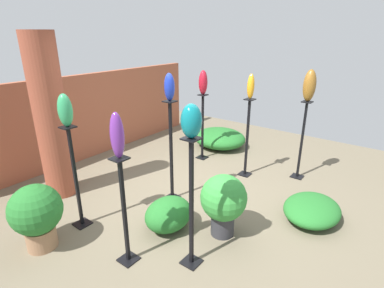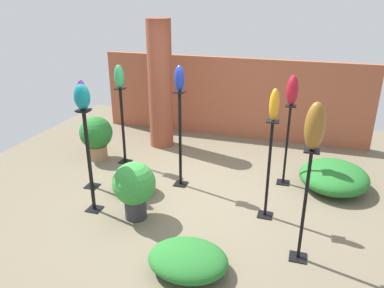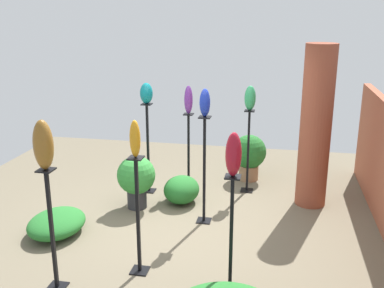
# 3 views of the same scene
# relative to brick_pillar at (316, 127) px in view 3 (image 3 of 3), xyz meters

# --- Properties ---
(ground_plane) EXTENTS (8.00, 8.00, 0.00)m
(ground_plane) POSITION_rel_brick_pillar_xyz_m (1.20, -1.79, -1.23)
(ground_plane) COLOR #6B604C
(brick_pillar) EXTENTS (0.46, 0.46, 2.45)m
(brick_pillar) POSITION_rel_brick_pillar_xyz_m (0.00, 0.00, 0.00)
(brick_pillar) COLOR brown
(brick_pillar) RESTS_ON ground
(pedestal_teal) EXTENTS (0.20, 0.20, 1.48)m
(pedestal_teal) POSITION_rel_brick_pillar_xyz_m (0.01, -2.60, -0.54)
(pedestal_teal) COLOR black
(pedestal_teal) RESTS_ON ground
(pedestal_ruby) EXTENTS (0.20, 0.20, 1.31)m
(pedestal_ruby) POSITION_rel_brick_pillar_xyz_m (2.50, -0.97, -0.62)
(pedestal_ruby) COLOR black
(pedestal_ruby) RESTS_ON ground
(pedestal_amber) EXTENTS (0.20, 0.20, 1.39)m
(pedestal_amber) POSITION_rel_brick_pillar_xyz_m (2.34, -2.03, -0.59)
(pedestal_amber) COLOR black
(pedestal_amber) RESTS_ON ground
(pedestal_bronze) EXTENTS (0.20, 0.20, 1.36)m
(pedestal_bronze) POSITION_rel_brick_pillar_xyz_m (2.82, -2.81, -0.60)
(pedestal_bronze) COLOR black
(pedestal_bronze) RESTS_ON ground
(pedestal_violet) EXTENTS (0.20, 0.20, 1.26)m
(pedestal_violet) POSITION_rel_brick_pillar_xyz_m (-0.39, -2.01, -0.65)
(pedestal_violet) COLOR black
(pedestal_violet) RESTS_ON ground
(pedestal_jade) EXTENTS (0.20, 0.20, 1.37)m
(pedestal_jade) POSITION_rel_brick_pillar_xyz_m (-0.32, -1.00, -0.59)
(pedestal_jade) COLOR black
(pedestal_jade) RESTS_ON ground
(pedestal_cobalt) EXTENTS (0.20, 0.20, 1.53)m
(pedestal_cobalt) POSITION_rel_brick_pillar_xyz_m (0.93, -1.52, -0.51)
(pedestal_cobalt) COLOR black
(pedestal_cobalt) RESTS_ON ground
(art_vase_teal) EXTENTS (0.20, 0.20, 0.33)m
(art_vase_teal) POSITION_rel_brick_pillar_xyz_m (0.01, -2.60, 0.42)
(art_vase_teal) COLOR #0F727A
(art_vase_teal) RESTS_ON pedestal_teal
(art_vase_ruby) EXTENTS (0.17, 0.16, 0.45)m
(art_vase_ruby) POSITION_rel_brick_pillar_xyz_m (2.50, -0.97, 0.31)
(art_vase_ruby) COLOR maroon
(art_vase_ruby) RESTS_ON pedestal_ruby
(art_vase_amber) EXTENTS (0.12, 0.12, 0.41)m
(art_vase_amber) POSITION_rel_brick_pillar_xyz_m (2.34, -2.03, 0.36)
(art_vase_amber) COLOR orange
(art_vase_amber) RESTS_ON pedestal_amber
(art_vase_bronze) EXTENTS (0.20, 0.20, 0.51)m
(art_vase_bronze) POSITION_rel_brick_pillar_xyz_m (2.82, -2.81, 0.39)
(art_vase_bronze) COLOR brown
(art_vase_bronze) RESTS_ON pedestal_bronze
(art_vase_violet) EXTENTS (0.13, 0.14, 0.47)m
(art_vase_violet) POSITION_rel_brick_pillar_xyz_m (-0.39, -2.01, 0.27)
(art_vase_violet) COLOR #6B2D8C
(art_vase_violet) RESTS_ON pedestal_violet
(art_vase_jade) EXTENTS (0.16, 0.18, 0.39)m
(art_vase_jade) POSITION_rel_brick_pillar_xyz_m (-0.32, -1.00, 0.34)
(art_vase_jade) COLOR #2D9356
(art_vase_jade) RESTS_ON pedestal_jade
(art_vase_cobalt) EXTENTS (0.15, 0.14, 0.38)m
(art_vase_cobalt) POSITION_rel_brick_pillar_xyz_m (0.93, -1.52, 0.50)
(art_vase_cobalt) COLOR #192D9E
(art_vase_cobalt) RESTS_ON pedestal_cobalt
(potted_plant_back_center) EXTENTS (0.58, 0.58, 0.81)m
(potted_plant_back_center) POSITION_rel_brick_pillar_xyz_m (0.66, -2.60, -0.75)
(potted_plant_back_center) COLOR #2D2D33
(potted_plant_back_center) RESTS_ON ground
(potted_plant_mid_left) EXTENTS (0.59, 0.59, 0.81)m
(potted_plant_mid_left) POSITION_rel_brick_pillar_xyz_m (-0.86, -1.02, -0.76)
(potted_plant_mid_left) COLOR #936B4C
(potted_plant_mid_left) RESTS_ON ground
(foliage_bed_west) EXTENTS (0.90, 0.73, 0.29)m
(foliage_bed_west) POSITION_rel_brick_pillar_xyz_m (1.67, -3.40, -1.08)
(foliage_bed_west) COLOR #236B28
(foliage_bed_west) RESTS_ON ground
(foliage_bed_center) EXTENTS (0.67, 0.55, 0.41)m
(foliage_bed_center) POSITION_rel_brick_pillar_xyz_m (0.33, -1.98, -1.02)
(foliage_bed_center) COLOR #236B28
(foliage_bed_center) RESTS_ON ground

